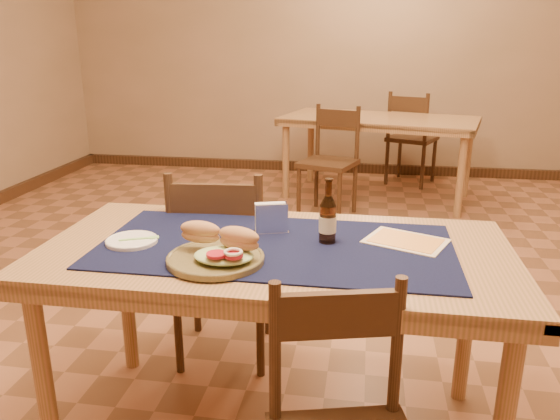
# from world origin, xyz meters

# --- Properties ---
(room) EXTENTS (6.04, 7.04, 2.84)m
(room) POSITION_xyz_m (0.00, 0.00, 1.40)
(room) COLOR #9C6344
(room) RESTS_ON ground
(main_table) EXTENTS (1.60, 0.80, 0.75)m
(main_table) POSITION_xyz_m (0.00, -0.80, 0.67)
(main_table) COLOR #AA7750
(main_table) RESTS_ON ground
(placemat) EXTENTS (1.20, 0.60, 0.01)m
(placemat) POSITION_xyz_m (0.00, -0.80, 0.75)
(placemat) COLOR #0D1233
(placemat) RESTS_ON main_table
(baseboard) EXTENTS (6.00, 7.00, 0.10)m
(baseboard) POSITION_xyz_m (0.00, 0.00, 0.05)
(baseboard) COLOR #402716
(baseboard) RESTS_ON ground
(back_table) EXTENTS (1.85, 1.22, 0.75)m
(back_table) POSITION_xyz_m (0.39, 2.51, 0.67)
(back_table) COLOR #AA7750
(back_table) RESTS_ON ground
(chair_main_far) EXTENTS (0.46, 0.46, 0.92)m
(chair_main_far) POSITION_xyz_m (-0.32, -0.34, 0.48)
(chair_main_far) COLOR #402716
(chair_main_far) RESTS_ON ground
(chair_back_near) EXTENTS (0.53, 0.53, 0.90)m
(chair_back_near) POSITION_xyz_m (-0.01, 1.93, 0.47)
(chair_back_near) COLOR #402716
(chair_back_near) RESTS_ON ground
(chair_back_far) EXTENTS (0.56, 0.56, 0.94)m
(chair_back_far) POSITION_xyz_m (0.72, 3.06, 0.49)
(chair_back_far) COLOR #402716
(chair_back_far) RESTS_ON ground
(sandwich_plate) EXTENTS (0.31, 0.31, 0.12)m
(sandwich_plate) POSITION_xyz_m (-0.15, -0.98, 0.79)
(sandwich_plate) COLOR brown
(sandwich_plate) RESTS_ON placemat
(side_plate) EXTENTS (0.18, 0.18, 0.01)m
(side_plate) POSITION_xyz_m (-0.49, -0.86, 0.76)
(side_plate) COLOR white
(side_plate) RESTS_ON placemat
(fork) EXTENTS (0.13, 0.07, 0.00)m
(fork) POSITION_xyz_m (-0.46, -0.85, 0.77)
(fork) COLOR #9CE47D
(fork) RESTS_ON side_plate
(beer_bottle) EXTENTS (0.06, 0.06, 0.23)m
(beer_bottle) POSITION_xyz_m (0.17, -0.74, 0.84)
(beer_bottle) COLOR #49240D
(beer_bottle) RESTS_ON placemat
(napkin_holder) EXTENTS (0.13, 0.08, 0.11)m
(napkin_holder) POSITION_xyz_m (-0.04, -0.68, 0.81)
(napkin_holder) COLOR white
(napkin_holder) RESTS_ON placemat
(menu_card) EXTENTS (0.32, 0.28, 0.01)m
(menu_card) POSITION_xyz_m (0.44, -0.69, 0.76)
(menu_card) COLOR beige
(menu_card) RESTS_ON placemat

